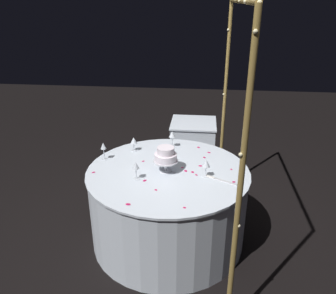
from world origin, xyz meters
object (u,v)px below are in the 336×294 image
Objects in this scene: wine_glass_1 at (172,135)px; wine_glass_4 at (136,166)px; decorative_arch at (232,101)px; cake_knife at (219,179)px; tiered_cake at (166,156)px; wine_glass_2 at (103,147)px; wine_glass_0 at (206,164)px; side_table at (193,151)px; wine_glass_3 at (134,141)px; main_table at (168,205)px.

wine_glass_1 is 0.75m from wine_glass_4.
cake_knife is (0.13, -0.07, -0.66)m from decorative_arch.
tiered_cake is at bearing -103.01° from cake_knife.
decorative_arch reaches higher than wine_glass_2.
wine_glass_0 is at bearing 30.01° from wine_glass_1.
wine_glass_2 is at bearing -132.28° from wine_glass_4.
wine_glass_2 is (0.36, -0.62, -0.00)m from wine_glass_1.
side_table is at bearing 162.88° from wine_glass_4.
wine_glass_0 reaches higher than wine_glass_3.
tiered_cake is at bearing -100.50° from wine_glass_0.
side_table is at bearing 170.82° from tiered_cake.
side_table is at bearing 171.51° from main_table.
decorative_arch is 1.28m from wine_glass_2.
wine_glass_1 reaches higher than cake_knife.
wine_glass_2 is (-0.18, -0.62, -0.02)m from tiered_cake.
wine_glass_4 is 0.59× the size of cake_knife.
wine_glass_0 is 1.00m from wine_glass_2.
side_table is 1.44m from cake_knife.
wine_glass_0 is at bearing -110.70° from cake_knife.
side_table is at bearing 145.85° from wine_glass_3.
wine_glass_3 is at bearing -135.03° from main_table.
main_table is 9.11× the size of wine_glass_4.
side_table is (-1.24, 0.18, 0.01)m from main_table.
wine_glass_0 is at bearing -65.48° from decorative_arch.
wine_glass_1 is (-0.52, -0.54, -0.53)m from decorative_arch.
wine_glass_3 is at bearing 133.40° from wine_glass_2.
cake_knife reaches higher than main_table.
side_table is 3.33× the size of tiered_cake.
main_table is at bearing -105.91° from cake_knife.
wine_glass_4 is at bearing -85.14° from cake_knife.
decorative_arch is at bearing 91.99° from tiered_cake.
wine_glass_0 is at bearing 75.72° from main_table.
wine_glass_4 is 0.72m from cake_knife.
wine_glass_3 is 0.59m from wine_glass_4.
wine_glass_0 is (0.09, 0.34, 0.50)m from main_table.
wine_glass_2 reaches higher than wine_glass_4.
side_table is 1.37m from tiered_cake.
side_table is at bearing -173.36° from wine_glass_0.
wine_glass_3 is (-0.41, -0.37, -0.05)m from tiered_cake.
wine_glass_0 is 0.60m from wine_glass_4.
decorative_arch is at bearing 82.19° from wine_glass_2.
wine_glass_0 reaches higher than cake_knife.
wine_glass_3 reaches higher than cake_knife.
main_table is 0.73m from wine_glass_3.
decorative_arch is at bearing 149.57° from cake_knife.
wine_glass_4 is at bearing -76.50° from decorative_arch.
wine_glass_4 is (0.10, -0.59, -0.00)m from wine_glass_0.
tiered_cake reaches higher than wine_glass_0.
tiered_cake reaches higher than cake_knife.
wine_glass_4 is (0.71, -0.24, -0.01)m from wine_glass_1.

